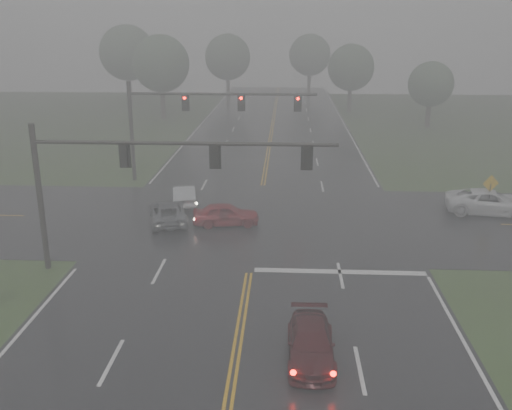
# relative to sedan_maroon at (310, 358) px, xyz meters

# --- Properties ---
(main_road) EXTENTS (18.00, 160.00, 0.02)m
(main_road) POSITION_rel_sedan_maroon_xyz_m (-2.76, 13.34, 0.00)
(main_road) COLOR black
(main_road) RESTS_ON ground
(cross_street) EXTENTS (120.00, 14.00, 0.02)m
(cross_street) POSITION_rel_sedan_maroon_xyz_m (-2.76, 15.34, 0.00)
(cross_street) COLOR black
(cross_street) RESTS_ON ground
(stop_bar) EXTENTS (8.50, 0.50, 0.01)m
(stop_bar) POSITION_rel_sedan_maroon_xyz_m (1.74, 7.74, 0.00)
(stop_bar) COLOR silver
(stop_bar) RESTS_ON ground
(sedan_maroon) EXTENTS (1.72, 4.22, 1.22)m
(sedan_maroon) POSITION_rel_sedan_maroon_xyz_m (0.00, 0.00, 0.00)
(sedan_maroon) COLOR #3F0B10
(sedan_maroon) RESTS_ON ground
(sedan_red) EXTENTS (4.19, 2.10, 1.37)m
(sedan_red) POSITION_rel_sedan_maroon_xyz_m (-4.63, 14.35, 0.00)
(sedan_red) COLOR maroon
(sedan_red) RESTS_ON ground
(sedan_silver) EXTENTS (2.24, 4.38, 1.38)m
(sedan_silver) POSITION_rel_sedan_maroon_xyz_m (-7.90, 18.28, 0.00)
(sedan_silver) COLOR #AEB2B6
(sedan_silver) RESTS_ON ground
(car_grey) EXTENTS (3.28, 5.06, 1.30)m
(car_grey) POSITION_rel_sedan_maroon_xyz_m (-8.27, 14.63, 0.00)
(car_grey) COLOR #595B60
(car_grey) RESTS_ON ground
(pickup_white) EXTENTS (5.88, 3.35, 1.55)m
(pickup_white) POSITION_rel_sedan_maroon_xyz_m (12.20, 17.47, 0.00)
(pickup_white) COLOR white
(pickup_white) RESTS_ON ground
(signal_gantry_near) EXTENTS (14.49, 0.32, 7.34)m
(signal_gantry_near) POSITION_rel_sedan_maroon_xyz_m (-8.43, 7.49, 5.20)
(signal_gantry_near) COLOR black
(signal_gantry_near) RESTS_ON ground
(signal_gantry_far) EXTENTS (14.30, 0.39, 7.66)m
(signal_gantry_far) POSITION_rel_sedan_maroon_xyz_m (-8.51, 24.54, 5.40)
(signal_gantry_far) COLOR black
(signal_gantry_far) RESTS_ON ground
(sign_diamond_east) EXTENTS (1.09, 0.28, 2.65)m
(sign_diamond_east) POSITION_rel_sedan_maroon_xyz_m (12.00, 17.22, 1.79)
(sign_diamond_east) COLOR black
(sign_diamond_east) RESTS_ON ground
(tree_nw_a) EXTENTS (7.19, 7.19, 10.56)m
(tree_nw_a) POSITION_rel_sedan_maroon_xyz_m (-17.03, 54.78, 6.94)
(tree_nw_a) COLOR #372C24
(tree_nw_a) RESTS_ON ground
(tree_ne_a) EXTENTS (6.29, 6.29, 9.23)m
(tree_ne_a) POSITION_rel_sedan_maroon_xyz_m (7.57, 61.57, 6.07)
(tree_ne_a) COLOR #372C24
(tree_ne_a) RESTS_ON ground
(tree_n_mid) EXTENTS (7.05, 7.05, 10.36)m
(tree_n_mid) POSITION_rel_sedan_maroon_xyz_m (-10.35, 72.17, 6.81)
(tree_n_mid) COLOR #372C24
(tree_n_mid) RESTS_ON ground
(tree_e_near) EXTENTS (5.22, 5.22, 7.67)m
(tree_e_near) POSITION_rel_sedan_maroon_xyz_m (15.63, 49.95, 5.04)
(tree_e_near) COLOR #372C24
(tree_e_near) RESTS_ON ground
(tree_nw_b) EXTENTS (7.99, 7.99, 11.73)m
(tree_nw_b) POSITION_rel_sedan_maroon_xyz_m (-24.33, 65.82, 7.72)
(tree_nw_b) COLOR #372C24
(tree_nw_b) RESTS_ON ground
(tree_n_far) EXTENTS (6.96, 6.96, 10.22)m
(tree_n_far) POSITION_rel_sedan_maroon_xyz_m (2.65, 81.07, 6.72)
(tree_n_far) COLOR #372C24
(tree_n_far) RESTS_ON ground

